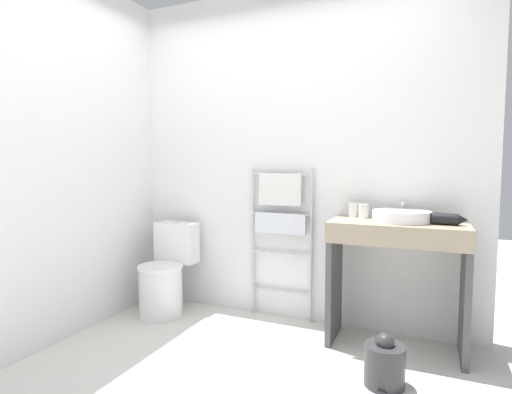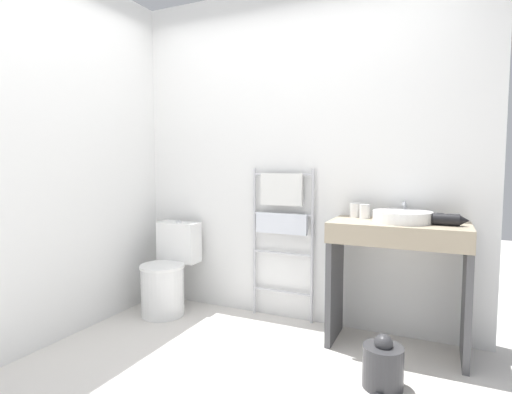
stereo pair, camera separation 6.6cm
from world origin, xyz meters
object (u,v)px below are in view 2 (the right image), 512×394
(hair_dryer, at_px, (448,219))
(cup_near_wall, at_px, (355,210))
(sink_basin, at_px, (402,216))
(towel_radiator, at_px, (282,215))
(toilet, at_px, (167,276))
(cup_near_edge, at_px, (365,211))
(trash_bin, at_px, (383,365))

(hair_dryer, bearing_deg, cup_near_wall, 165.74)
(sink_basin, xyz_separation_m, cup_near_wall, (-0.33, 0.13, 0.01))
(hair_dryer, bearing_deg, towel_radiator, 171.15)
(sink_basin, height_order, hair_dryer, same)
(cup_near_wall, bearing_deg, hair_dryer, -14.26)
(sink_basin, xyz_separation_m, hair_dryer, (0.27, -0.03, -0.00))
(toilet, height_order, towel_radiator, towel_radiator)
(cup_near_edge, bearing_deg, toilet, -172.77)
(cup_near_edge, bearing_deg, hair_dryer, -12.79)
(sink_basin, xyz_separation_m, cup_near_edge, (-0.26, 0.09, 0.01))
(toilet, xyz_separation_m, cup_near_edge, (1.58, 0.20, 0.60))
(cup_near_wall, xyz_separation_m, hair_dryer, (0.61, -0.15, -0.01))
(towel_radiator, height_order, cup_near_edge, towel_radiator)
(towel_radiator, relative_size, hair_dryer, 5.85)
(sink_basin, distance_m, hair_dryer, 0.27)
(cup_near_edge, bearing_deg, sink_basin, -19.84)
(toilet, distance_m, sink_basin, 1.94)
(toilet, height_order, cup_near_edge, cup_near_edge)
(cup_near_wall, height_order, hair_dryer, cup_near_wall)
(toilet, relative_size, towel_radiator, 0.62)
(cup_near_wall, bearing_deg, cup_near_edge, -24.16)
(hair_dryer, bearing_deg, cup_near_edge, 167.21)
(cup_near_edge, relative_size, trash_bin, 0.33)
(toilet, relative_size, cup_near_edge, 7.59)
(towel_radiator, relative_size, cup_near_edge, 12.19)
(toilet, distance_m, hair_dryer, 2.20)
(trash_bin, bearing_deg, toilet, 166.51)
(trash_bin, bearing_deg, cup_near_edge, 109.45)
(toilet, distance_m, cup_near_wall, 1.64)
(toilet, xyz_separation_m, towel_radiator, (0.93, 0.26, 0.53))
(toilet, relative_size, trash_bin, 2.47)
(towel_radiator, xyz_separation_m, hair_dryer, (1.19, -0.18, 0.05))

